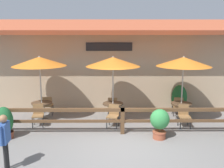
% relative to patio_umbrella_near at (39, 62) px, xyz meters
% --- Properties ---
extents(ground_plane, '(60.00, 60.00, 0.00)m').
position_rel_patio_umbrella_near_xyz_m(ground_plane, '(3.29, -2.57, -2.47)').
color(ground_plane, slate).
extents(building_facade, '(14.28, 1.49, 4.23)m').
position_rel_patio_umbrella_near_xyz_m(building_facade, '(3.29, 1.53, -0.30)').
color(building_facade, tan).
rests_on(building_facade, ground).
extents(patio_railing, '(10.40, 0.14, 0.95)m').
position_rel_patio_umbrella_near_xyz_m(patio_railing, '(3.29, -1.52, -1.77)').
color(patio_railing, brown).
rests_on(patio_railing, ground).
extents(patio_umbrella_near, '(2.18, 2.18, 2.69)m').
position_rel_patio_umbrella_near_xyz_m(patio_umbrella_near, '(0.00, 0.00, 0.00)').
color(patio_umbrella_near, '#B7B2A8').
rests_on(patio_umbrella_near, ground).
extents(dining_table_near, '(0.85, 0.85, 0.77)m').
position_rel_patio_umbrella_near_xyz_m(dining_table_near, '(0.00, 0.00, -1.86)').
color(dining_table_near, '#4C3826').
rests_on(dining_table_near, ground).
extents(chair_near_streetside, '(0.48, 0.48, 0.85)m').
position_rel_patio_umbrella_near_xyz_m(chair_near_streetside, '(0.03, -0.68, -1.99)').
color(chair_near_streetside, olive).
rests_on(chair_near_streetside, ground).
extents(chair_near_wallside, '(0.46, 0.46, 0.85)m').
position_rel_patio_umbrella_near_xyz_m(chair_near_wallside, '(0.08, 0.68, -1.99)').
color(chair_near_wallside, olive).
rests_on(chair_near_wallside, ground).
extents(patio_umbrella_middle, '(2.18, 2.18, 2.69)m').
position_rel_patio_umbrella_near_xyz_m(patio_umbrella_middle, '(2.97, -0.14, 0.00)').
color(patio_umbrella_middle, '#B7B2A8').
rests_on(patio_umbrella_middle, ground).
extents(dining_table_middle, '(0.85, 0.85, 0.77)m').
position_rel_patio_umbrella_near_xyz_m(dining_table_middle, '(2.97, -0.14, -1.86)').
color(dining_table_middle, '#4C3826').
rests_on(dining_table_middle, ground).
extents(chair_middle_streetside, '(0.51, 0.51, 0.85)m').
position_rel_patio_umbrella_near_xyz_m(chair_middle_streetside, '(2.97, -0.79, -1.99)').
color(chair_middle_streetside, olive).
rests_on(chair_middle_streetside, ground).
extents(chair_middle_wallside, '(0.44, 0.44, 0.85)m').
position_rel_patio_umbrella_near_xyz_m(chair_middle_wallside, '(2.96, 0.52, -1.99)').
color(chair_middle_wallside, olive).
rests_on(chair_middle_wallside, ground).
extents(patio_umbrella_far, '(2.18, 2.18, 2.69)m').
position_rel_patio_umbrella_near_xyz_m(patio_umbrella_far, '(5.79, -0.15, 0.00)').
color(patio_umbrella_far, '#B7B2A8').
rests_on(patio_umbrella_far, ground).
extents(dining_table_far, '(0.85, 0.85, 0.77)m').
position_rel_patio_umbrella_near_xyz_m(dining_table_far, '(5.79, -0.15, -1.86)').
color(dining_table_far, '#4C3826').
rests_on(dining_table_far, ground).
extents(chair_far_streetside, '(0.43, 0.43, 0.85)m').
position_rel_patio_umbrella_near_xyz_m(chair_far_streetside, '(5.71, -0.84, -1.99)').
color(chair_far_streetside, olive).
rests_on(chair_far_streetside, ground).
extents(chair_far_wallside, '(0.45, 0.45, 0.85)m').
position_rel_patio_umbrella_near_xyz_m(chair_far_wallside, '(5.84, 0.54, -1.99)').
color(chair_far_wallside, olive).
rests_on(chair_far_wallside, ground).
extents(potted_plant_broad_leaf, '(0.66, 0.59, 1.04)m').
position_rel_patio_umbrella_near_xyz_m(potted_plant_broad_leaf, '(4.54, -1.97, -1.87)').
color(potted_plant_broad_leaf, '#9E4C33').
rests_on(potted_plant_broad_leaf, ground).
extents(potted_plant_corner_fern, '(0.61, 0.58, 1.12)m').
position_rel_patio_umbrella_near_xyz_m(potted_plant_corner_fern, '(-0.78, -1.90, -1.93)').
color(potted_plant_corner_fern, brown).
rests_on(potted_plant_corner_fern, ground).
extents(potted_plant_tall_tropical, '(0.70, 0.63, 1.30)m').
position_rel_patio_umbrella_near_xyz_m(potted_plant_tall_tropical, '(6.01, 0.98, -1.84)').
color(potted_plant_tall_tropical, '#564C47').
rests_on(potted_plant_tall_tropical, ground).
extents(pedestrian, '(0.21, 0.54, 1.51)m').
position_rel_patio_umbrella_near_xyz_m(pedestrian, '(0.12, -3.96, -1.50)').
color(pedestrian, black).
rests_on(pedestrian, ground).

